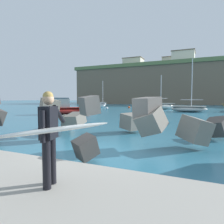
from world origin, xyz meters
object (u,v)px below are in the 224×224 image
(boat_mid_centre, at_px, (189,108))
(mooring_buoy_middle, at_px, (107,108))
(boat_near_right, at_px, (94,105))
(boat_far_left, at_px, (65,109))
(station_building_central, at_px, (183,59))
(station_building_east, at_px, (133,64))
(mooring_buoy_inner, at_px, (129,107))
(boat_near_left, at_px, (162,106))
(surfer_with_board, at_px, (48,132))
(boat_mid_right, at_px, (103,104))
(station_building_west, at_px, (169,64))

(boat_mid_centre, height_order, mooring_buoy_middle, boat_mid_centre)
(boat_near_right, distance_m, boat_far_left, 18.90)
(boat_far_left, distance_m, mooring_buoy_middle, 12.09)
(station_building_central, distance_m, station_building_east, 20.18)
(mooring_buoy_inner, bearing_deg, boat_near_left, -6.96)
(mooring_buoy_inner, distance_m, station_building_east, 49.25)
(station_building_central, bearing_deg, surfer_with_board, -87.11)
(mooring_buoy_middle, relative_size, station_building_east, 0.05)
(boat_near_right, xyz_separation_m, mooring_buoy_middle, (5.84, -5.85, -0.40))
(mooring_buoy_inner, height_order, station_building_east, station_building_east)
(boat_mid_right, distance_m, station_building_east, 39.95)
(mooring_buoy_middle, bearing_deg, station_building_central, 79.65)
(surfer_with_board, distance_m, mooring_buoy_inner, 35.81)
(mooring_buoy_inner, bearing_deg, boat_far_left, -97.13)
(mooring_buoy_middle, distance_m, station_building_west, 61.58)
(boat_mid_right, xyz_separation_m, station_building_east, (-3.87, 36.41, 15.99))
(boat_far_left, bearing_deg, station_building_west, 88.47)
(boat_mid_right, xyz_separation_m, boat_far_left, (7.59, -25.41, 0.06))
(surfer_with_board, distance_m, station_building_central, 78.68)
(boat_far_left, bearing_deg, station_building_central, 81.81)
(boat_near_right, bearing_deg, boat_near_left, -5.20)
(surfer_with_board, relative_size, boat_far_left, 0.35)
(boat_far_left, xyz_separation_m, station_building_west, (1.91, 71.29, 16.38))
(surfer_with_board, xyz_separation_m, station_building_east, (-24.00, 78.68, 15.28))
(mooring_buoy_middle, xyz_separation_m, station_building_central, (8.78, 48.09, 16.59))
(station_building_east, bearing_deg, surfer_with_board, -73.04)
(boat_near_right, height_order, mooring_buoy_inner, boat_near_right)
(boat_mid_right, relative_size, station_building_west, 0.84)
(boat_near_right, distance_m, mooring_buoy_inner, 8.17)
(station_building_central, bearing_deg, boat_mid_centre, -84.45)
(boat_near_right, distance_m, station_building_west, 56.37)
(boat_near_right, relative_size, boat_mid_right, 0.75)
(boat_far_left, distance_m, station_building_central, 62.91)
(station_building_east, bearing_deg, boat_near_left, -65.92)
(boat_mid_centre, bearing_deg, mooring_buoy_middle, 174.63)
(boat_near_left, xyz_separation_m, mooring_buoy_middle, (-8.88, -4.51, -0.38))
(boat_near_right, bearing_deg, boat_far_left, -71.60)
(station_building_west, bearing_deg, boat_near_left, -82.86)
(boat_mid_centre, distance_m, boat_far_left, 17.26)
(mooring_buoy_inner, bearing_deg, boat_near_right, 176.23)
(boat_mid_centre, height_order, mooring_buoy_inner, boat_mid_centre)
(boat_near_left, xyz_separation_m, boat_near_right, (-14.72, 1.34, 0.02))
(station_building_east, bearing_deg, boat_mid_right, -83.94)
(boat_mid_centre, distance_m, station_building_west, 63.76)
(boat_mid_centre, relative_size, boat_mid_right, 1.17)
(station_building_east, bearing_deg, boat_near_right, -82.87)
(mooring_buoy_middle, distance_m, station_building_central, 51.62)
(station_building_west, bearing_deg, boat_mid_centre, -79.19)
(boat_near_left, distance_m, station_building_west, 57.52)
(boat_near_right, xyz_separation_m, station_building_central, (14.62, 42.24, 16.19))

